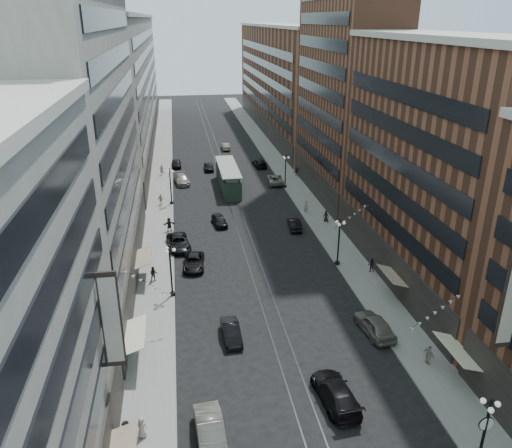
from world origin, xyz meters
TOP-DOWN VIEW (x-y plane):
  - ground at (0.00, 60.00)m, footprint 220.00×220.00m
  - sidewalk_west at (-11.00, 70.00)m, footprint 4.00×180.00m
  - sidewalk_east at (11.00, 70.00)m, footprint 4.00×180.00m
  - rail_west at (-0.70, 70.00)m, footprint 0.12×180.00m
  - rail_east at (0.70, 70.00)m, footprint 0.12×180.00m
  - building_west_mid at (-17.00, 33.00)m, footprint 8.00×36.00m
  - building_west_far at (-17.00, 96.00)m, footprint 8.00×90.00m
  - building_east_mid at (17.00, 28.00)m, footprint 8.00×30.00m
  - building_east_tower at (17.00, 56.00)m, footprint 8.00×26.00m
  - building_east_far at (17.00, 105.00)m, footprint 8.00×72.00m
  - lamppost_sw_far at (-9.20, 28.00)m, footprint 1.03×1.14m
  - lamppost_sw_mid at (-9.20, 55.00)m, footprint 1.03×1.14m
  - lamppost_se_near at (9.20, 4.00)m, footprint 1.08×1.14m
  - lamppost_se_far at (9.20, 32.00)m, footprint 1.03×1.14m
  - lamppost_se_mid at (9.20, 60.00)m, footprint 1.03×1.14m
  - streetcar at (0.00, 61.35)m, footprint 3.00×13.55m
  - car_1 at (-6.80, 8.79)m, footprint 2.09×5.16m
  - car_2 at (-6.80, 34.01)m, footprint 2.63×5.05m
  - car_4 at (8.40, 18.85)m, footprint 2.62×5.29m
  - car_5 at (-4.18, 19.97)m, footprint 1.63×4.27m
  - car_6 at (2.42, 11.14)m, footprint 2.78×5.86m
  - pedestrian_1 at (-11.25, 9.87)m, footprint 0.82×0.53m
  - pedestrian_2 at (-11.10, 31.29)m, footprint 0.85×0.54m
  - pedestrian_4 at (10.99, 13.94)m, footprint 0.80×1.13m
  - car_7 at (-8.40, 39.44)m, footprint 3.15×5.68m
  - car_8 at (-7.46, 64.98)m, footprint 2.81×5.57m
  - car_9 at (-8.28, 75.38)m, footprint 1.77×4.33m
  - car_10 at (6.80, 43.00)m, footprint 1.80×4.30m
  - car_11 at (8.07, 62.75)m, footprint 2.95×5.53m
  - car_12 at (7.16, 73.35)m, footprint 2.42×5.23m
  - car_13 at (-2.44, 72.31)m, footprint 1.78×4.26m
  - car_14 at (2.20, 87.30)m, footprint 1.54×4.42m
  - pedestrian_5 at (-9.50, 44.63)m, footprint 1.71×0.76m
  - pedestrian_6 at (-10.75, 54.73)m, footprint 0.98×0.46m
  - pedestrian_7 at (12.30, 29.75)m, footprint 0.83×0.57m
  - pedestrian_8 at (9.64, 48.17)m, footprint 0.75×0.56m
  - pedestrian_9 at (12.50, 65.92)m, footprint 1.08×0.56m
  - car_extra_0 at (-2.86, 45.89)m, footprint 2.18×4.30m
  - pedestrian_extra_0 at (-12.18, 9.40)m, footprint 1.16×1.76m
  - pedestrian_extra_1 at (11.57, 44.56)m, footprint 0.82×0.53m
  - pedestrian_extra_2 at (-10.83, 70.15)m, footprint 0.73×0.52m

SIDE VIEW (x-z plane):
  - ground at x=0.00m, z-range 0.00..0.00m
  - rail_west at x=-0.70m, z-range 0.00..0.02m
  - rail_east at x=0.70m, z-range 0.00..0.02m
  - sidewalk_west at x=-11.00m, z-range 0.00..0.15m
  - sidewalk_east at x=11.00m, z-range 0.00..0.15m
  - car_2 at x=-6.80m, z-range 0.00..1.36m
  - car_10 at x=6.80m, z-range 0.00..1.38m
  - car_5 at x=-4.18m, z-range 0.00..1.39m
  - car_extra_0 at x=-2.86m, z-range 0.00..1.40m
  - car_13 at x=-2.44m, z-range 0.00..1.44m
  - car_14 at x=2.20m, z-range 0.00..1.46m
  - car_9 at x=-8.28m, z-range 0.00..1.47m
  - car_11 at x=8.07m, z-range 0.00..1.48m
  - car_12 at x=7.16m, z-range 0.00..1.48m
  - car_7 at x=-8.40m, z-range 0.00..1.50m
  - car_8 at x=-7.46m, z-range 0.00..1.55m
  - car_6 at x=2.42m, z-range 0.00..1.65m
  - car_1 at x=-6.80m, z-range 0.00..1.67m
  - car_4 at x=8.40m, z-range 0.00..1.73m
  - pedestrian_extra_1 at x=11.57m, z-range 0.15..1.71m
  - pedestrian_7 at x=12.30m, z-range 0.15..1.71m
  - pedestrian_1 at x=-11.25m, z-range 0.15..1.72m
  - pedestrian_9 at x=12.50m, z-range 0.15..1.75m
  - pedestrian_2 at x=-11.10m, z-range 0.15..1.80m
  - pedestrian_6 at x=-10.75m, z-range 0.15..1.82m
  - pedestrian_4 at x=10.99m, z-range 0.15..1.90m
  - pedestrian_5 at x=-9.50m, z-range 0.15..1.94m
  - pedestrian_extra_0 at x=-12.18m, z-range 0.15..1.99m
  - pedestrian_8 at x=9.64m, z-range 0.15..2.03m
  - pedestrian_extra_2 at x=-10.83m, z-range 0.15..2.04m
  - streetcar at x=0.00m, z-range -0.14..3.60m
  - lamppost_sw_far at x=-9.20m, z-range 0.34..5.86m
  - lamppost_sw_mid at x=-9.20m, z-range 0.34..5.86m
  - lamppost_se_far at x=9.20m, z-range 0.34..5.86m
  - lamppost_se_mid at x=9.20m, z-range 0.34..5.86m
  - lamppost_se_near at x=9.20m, z-range 0.46..5.98m
  - building_east_mid at x=17.00m, z-range 0.00..24.00m
  - building_east_far at x=17.00m, z-range 0.00..24.00m
  - building_west_far at x=-17.00m, z-range 0.00..26.00m
  - building_west_mid at x=-17.00m, z-range 0.00..28.00m
  - building_east_tower at x=17.00m, z-range 0.00..42.00m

